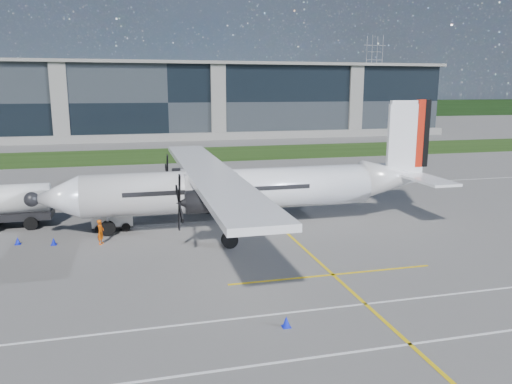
# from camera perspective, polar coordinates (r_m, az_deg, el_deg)

# --- Properties ---
(ground) EXTENTS (400.00, 400.00, 0.00)m
(ground) POSITION_cam_1_polar(r_m,az_deg,el_deg) (71.66, -7.95, 3.43)
(ground) COLOR #615F5C
(ground) RESTS_ON ground
(grass_strip) EXTENTS (400.00, 18.00, 0.04)m
(grass_strip) POSITION_cam_1_polar(r_m,az_deg,el_deg) (79.54, -8.60, 4.24)
(grass_strip) COLOR #1D390F
(grass_strip) RESTS_ON ground
(terminal_building) EXTENTS (120.00, 20.00, 15.00)m
(terminal_building) POSITION_cam_1_polar(r_m,az_deg,el_deg) (110.81, -10.42, 10.14)
(terminal_building) COLOR black
(terminal_building) RESTS_ON ground
(tree_line) EXTENTS (400.00, 6.00, 6.00)m
(tree_line) POSITION_cam_1_polar(r_m,az_deg,el_deg) (170.84, -11.79, 9.08)
(tree_line) COLOR black
(tree_line) RESTS_ON ground
(pylon_east) EXTENTS (9.00, 4.60, 30.00)m
(pylon_east) POSITION_cam_1_polar(r_m,az_deg,el_deg) (202.97, 13.28, 12.79)
(pylon_east) COLOR gray
(pylon_east) RESTS_ON ground
(yellow_taxiway_centerline) EXTENTS (0.20, 70.00, 0.01)m
(yellow_taxiway_centerline) POSITION_cam_1_polar(r_m,az_deg,el_deg) (43.12, 0.51, -1.97)
(yellow_taxiway_centerline) COLOR yellow
(yellow_taxiway_centerline) RESTS_ON ground
(white_lane_line) EXTENTS (90.00, 0.15, 0.01)m
(white_lane_line) POSITION_cam_1_polar(r_m,az_deg,el_deg) (20.88, 9.77, -17.75)
(white_lane_line) COLOR white
(white_lane_line) RESTS_ON ground
(turboprop_aircraft) EXTENTS (30.15, 31.27, 9.38)m
(turboprop_aircraft) POSITION_cam_1_polar(r_m,az_deg,el_deg) (36.85, -1.15, 3.10)
(turboprop_aircraft) COLOR white
(turboprop_aircraft) RESTS_ON ground
(baggage_tug) EXTENTS (3.10, 1.86, 1.86)m
(baggage_tug) POSITION_cam_1_polar(r_m,az_deg,el_deg) (38.34, -16.08, -2.76)
(baggage_tug) COLOR silver
(baggage_tug) RESTS_ON ground
(ground_crew_person) EXTENTS (0.79, 0.93, 1.93)m
(ground_crew_person) POSITION_cam_1_polar(r_m,az_deg,el_deg) (34.91, -17.35, -4.19)
(ground_crew_person) COLOR #F25907
(ground_crew_person) RESTS_ON ground
(safety_cone_nose_port) EXTENTS (0.36, 0.36, 0.50)m
(safety_cone_nose_port) POSITION_cam_1_polar(r_m,az_deg,el_deg) (35.98, -22.13, -5.25)
(safety_cone_nose_port) COLOR #0B18C9
(safety_cone_nose_port) RESTS_ON ground
(safety_cone_portwing) EXTENTS (0.36, 0.36, 0.50)m
(safety_cone_portwing) POSITION_cam_1_polar(r_m,az_deg,el_deg) (22.52, 3.48, -14.57)
(safety_cone_portwing) COLOR #0B18C9
(safety_cone_portwing) RESTS_ON ground
(safety_cone_fwd) EXTENTS (0.36, 0.36, 0.50)m
(safety_cone_fwd) POSITION_cam_1_polar(r_m,az_deg,el_deg) (37.07, -25.59, -5.05)
(safety_cone_fwd) COLOR #0B18C9
(safety_cone_fwd) RESTS_ON ground
(safety_cone_stbdwing) EXTENTS (0.36, 0.36, 0.50)m
(safety_cone_stbdwing) POSITION_cam_1_polar(r_m,az_deg,el_deg) (52.88, -7.97, 0.76)
(safety_cone_stbdwing) COLOR #0B18C9
(safety_cone_stbdwing) RESTS_ON ground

